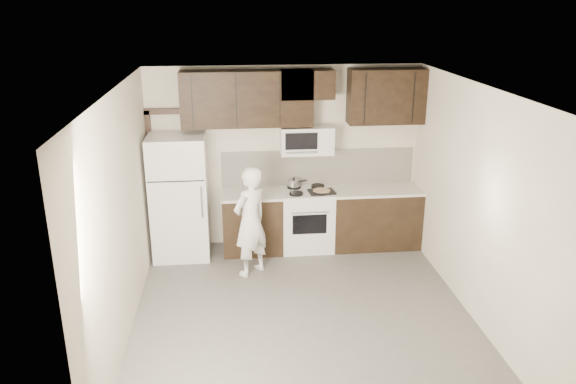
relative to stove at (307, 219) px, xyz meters
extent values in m
plane|color=#575452|center=(-0.30, -1.94, -0.46)|extent=(4.50, 4.50, 0.00)
plane|color=#B9B09E|center=(-0.30, 0.31, 0.89)|extent=(4.00, 0.00, 4.00)
plane|color=white|center=(-0.30, -1.94, 2.24)|extent=(4.50, 4.50, 0.00)
cube|color=black|center=(-0.81, 0.00, -0.03)|extent=(0.87, 0.62, 0.87)
cube|color=black|center=(1.04, 0.00, -0.03)|extent=(1.32, 0.62, 0.87)
cube|color=beige|center=(-0.81, 0.00, 0.43)|extent=(0.87, 0.64, 0.04)
cube|color=beige|center=(1.04, 0.00, 0.43)|extent=(1.32, 0.64, 0.04)
cube|color=silver|center=(0.00, 0.00, -0.02)|extent=(0.76, 0.62, 0.89)
cube|color=silver|center=(0.00, 0.00, 0.44)|extent=(0.76, 0.62, 0.02)
cube|color=black|center=(0.00, -0.30, 0.04)|extent=(0.50, 0.01, 0.30)
cylinder|color=silver|center=(0.00, -0.34, 0.24)|extent=(0.55, 0.02, 0.02)
cylinder|color=black|center=(-0.18, -0.15, 0.46)|extent=(0.20, 0.20, 0.03)
cylinder|color=black|center=(0.18, -0.15, 0.46)|extent=(0.20, 0.20, 0.03)
cylinder|color=black|center=(-0.18, 0.15, 0.46)|extent=(0.20, 0.20, 0.03)
cylinder|color=black|center=(0.18, 0.15, 0.46)|extent=(0.20, 0.20, 0.03)
cube|color=silver|center=(0.20, 0.30, 0.72)|extent=(2.90, 0.02, 0.54)
cube|color=black|center=(-0.85, 0.14, 1.80)|extent=(1.85, 0.35, 0.78)
cube|color=black|center=(1.15, 0.14, 1.80)|extent=(1.10, 0.35, 0.78)
cube|color=black|center=(0.00, 0.14, 1.99)|extent=(0.76, 0.35, 0.40)
cube|color=silver|center=(0.00, 0.12, 1.19)|extent=(0.76, 0.38, 0.40)
cube|color=black|center=(-0.10, -0.07, 1.22)|extent=(0.46, 0.01, 0.24)
cube|color=silver|center=(0.26, -0.07, 1.22)|extent=(0.18, 0.01, 0.24)
cylinder|color=silver|center=(-0.10, -0.10, 1.06)|extent=(0.46, 0.02, 0.02)
cube|color=silver|center=(-1.85, -0.05, 0.44)|extent=(0.80, 0.72, 1.80)
cube|color=black|center=(-1.85, -0.41, 0.79)|extent=(0.77, 0.01, 0.02)
cylinder|color=silver|center=(-1.52, -0.44, 0.49)|extent=(0.03, 0.03, 0.45)
cube|color=black|center=(-2.26, 0.27, 0.59)|extent=(0.08, 0.08, 2.10)
cube|color=black|center=(-2.05, 0.27, 1.62)|extent=(0.50, 0.08, 0.08)
cylinder|color=silver|center=(-0.18, 0.15, 0.52)|extent=(0.17, 0.17, 0.13)
sphere|color=black|center=(-0.18, 0.15, 0.60)|extent=(0.04, 0.04, 0.04)
cylinder|color=black|center=(-0.05, 0.20, 0.54)|extent=(0.16, 0.07, 0.02)
cube|color=black|center=(0.20, -0.10, 0.46)|extent=(0.40, 0.31, 0.02)
cylinder|color=#C9AD87|center=(0.20, -0.10, 0.48)|extent=(0.27, 0.27, 0.02)
imported|color=white|center=(-0.87, -0.75, 0.30)|extent=(0.66, 0.64, 1.53)
camera|label=1|loc=(-1.08, -7.73, 3.15)|focal=35.00mm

